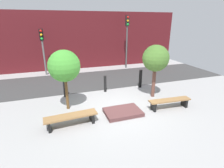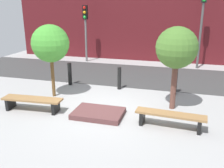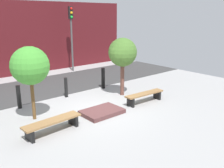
{
  "view_description": "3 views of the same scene",
  "coord_description": "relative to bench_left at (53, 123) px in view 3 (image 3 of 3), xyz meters",
  "views": [
    {
      "loc": [
        -2.54,
        -6.62,
        3.72
      ],
      "look_at": [
        -0.23,
        0.28,
        1.11
      ],
      "focal_mm": 28.0,
      "sensor_mm": 36.0,
      "label": 1
    },
    {
      "loc": [
        2.33,
        -7.22,
        3.3
      ],
      "look_at": [
        0.37,
        -0.27,
        0.99
      ],
      "focal_mm": 40.0,
      "sensor_mm": 36.0,
      "label": 2
    },
    {
      "loc": [
        -5.5,
        -7.54,
        3.69
      ],
      "look_at": [
        0.56,
        -0.44,
        1.07
      ],
      "focal_mm": 40.0,
      "sensor_mm": 36.0,
      "label": 3
    }
  ],
  "objects": [
    {
      "name": "bench_right",
      "position": [
        4.35,
        0.0,
        0.0
      ],
      "size": [
        1.95,
        0.51,
        0.43
      ],
      "rotation": [
        0.0,
        0.0,
        -0.07
      ],
      "color": "black",
      "rests_on": "ground"
    },
    {
      "name": "bollard_center",
      "position": [
        4.35,
        2.85,
        0.22
      ],
      "size": [
        0.18,
        0.18,
        1.06
      ],
      "primitive_type": "cylinder",
      "color": "black",
      "rests_on": "ground"
    },
    {
      "name": "building_facade",
      "position": [
        2.18,
        8.75,
        1.93
      ],
      "size": [
        16.2,
        0.5,
        4.5
      ],
      "primitive_type": "cube",
      "color": "#511419",
      "rests_on": "ground"
    },
    {
      "name": "bollard_left",
      "position": [
        2.18,
        2.85,
        0.14
      ],
      "size": [
        0.15,
        0.15,
        0.92
      ],
      "primitive_type": "cylinder",
      "color": "black",
      "rests_on": "ground"
    },
    {
      "name": "road_strip",
      "position": [
        2.18,
        5.11,
        -0.31
      ],
      "size": [
        18.0,
        4.01,
        0.01
      ],
      "primitive_type": "cube",
      "color": "#373737",
      "rests_on": "ground"
    },
    {
      "name": "bench_left",
      "position": [
        0.0,
        0.0,
        0.0
      ],
      "size": [
        1.98,
        0.59,
        0.43
      ],
      "rotation": [
        0.0,
        0.0,
        0.07
      ],
      "color": "black",
      "rests_on": "ground"
    },
    {
      "name": "tree_behind_left_bench",
      "position": [
        0.0,
        1.42,
        1.65
      ],
      "size": [
        1.34,
        1.34,
        2.65
      ],
      "color": "brown",
      "rests_on": "ground"
    },
    {
      "name": "ground_plane",
      "position": [
        2.18,
        0.7,
        -0.32
      ],
      "size": [
        18.0,
        18.0,
        0.0
      ],
      "primitive_type": "plane",
      "color": "#979797"
    },
    {
      "name": "traffic_light_mid_west",
      "position": [
        5.37,
        7.4,
        2.53
      ],
      "size": [
        0.28,
        0.27,
        4.16
      ],
      "color": "#4E4E4E",
      "rests_on": "ground"
    },
    {
      "name": "planter_bed",
      "position": [
        2.18,
        0.2,
        -0.24
      ],
      "size": [
        1.53,
        1.06,
        0.16
      ],
      "primitive_type": "cube",
      "color": "brown",
      "rests_on": "ground"
    },
    {
      "name": "tree_behind_right_bench",
      "position": [
        4.35,
        1.42,
        1.68
      ],
      "size": [
        1.3,
        1.3,
        2.68
      ],
      "color": "brown",
      "rests_on": "ground"
    },
    {
      "name": "bollard_far_left",
      "position": [
        0.0,
        2.85,
        0.16
      ],
      "size": [
        0.17,
        0.17,
        0.96
      ],
      "primitive_type": "cylinder",
      "color": "black",
      "rests_on": "ground"
    }
  ]
}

